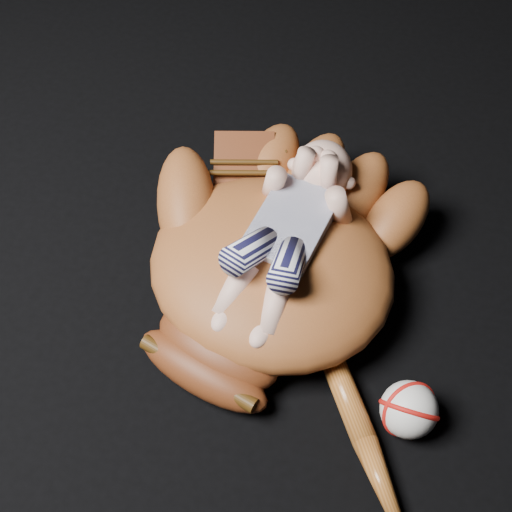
% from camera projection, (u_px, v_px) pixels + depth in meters
% --- Properties ---
extents(baseball_glove, '(0.62, 0.66, 0.17)m').
position_uv_depth(baseball_glove, '(272.00, 261.00, 1.07)').
color(baseball_glove, brown).
rests_on(baseball_glove, ground).
extents(newborn_baby, '(0.23, 0.39, 0.15)m').
position_uv_depth(newborn_baby, '(284.00, 235.00, 1.04)').
color(newborn_baby, '#E4AA92').
rests_on(newborn_baby, baseball_glove).
extents(baseball_bat, '(0.22, 0.35, 0.04)m').
position_uv_depth(baseball_bat, '(371.00, 456.00, 0.96)').
color(baseball_bat, '#96511D').
rests_on(baseball_bat, ground).
extents(baseball, '(0.10, 0.10, 0.08)m').
position_uv_depth(baseball, '(409.00, 410.00, 0.97)').
color(baseball, silver).
rests_on(baseball, ground).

